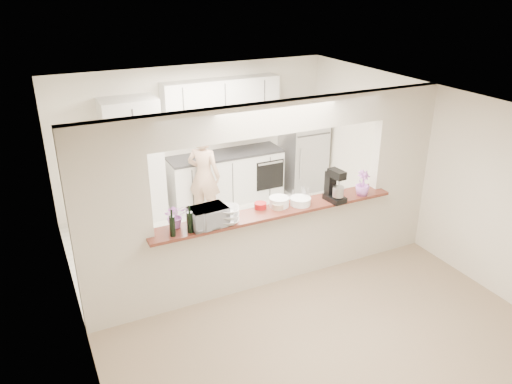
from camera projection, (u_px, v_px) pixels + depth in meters
floor at (272, 279)px, 6.93m from camera, size 6.00×6.00×0.00m
tile_overlay at (229, 232)px, 8.20m from camera, size 5.00×2.90×0.01m
partition at (274, 180)px, 6.34m from camera, size 5.00×0.15×2.50m
bar_counter at (273, 243)px, 6.69m from camera, size 3.40×0.38×1.09m
kitchen_cabinets at (191, 156)px, 8.71m from camera, size 3.15×0.62×2.25m
refrigerator at (303, 147)px, 9.60m from camera, size 0.75×0.70×1.70m
flower_left at (175, 216)px, 5.95m from camera, size 0.30×0.27×0.30m
wine_bottle_a at (172, 226)px, 5.76m from camera, size 0.07×0.07×0.34m
wine_bottle_b at (190, 222)px, 5.84m from camera, size 0.07×0.07×0.35m
toaster_oven at (208, 217)px, 5.98m from camera, size 0.47×0.34×0.25m
serving_bowls at (228, 215)px, 6.06m from camera, size 0.37×0.37×0.21m
plate_stack_a at (279, 202)px, 6.53m from camera, size 0.27×0.27×0.12m
plate_stack_b at (300, 201)px, 6.58m from camera, size 0.28×0.28×0.10m
red_bowl at (260, 206)px, 6.48m from camera, size 0.16×0.16×0.08m
tan_bowl at (278, 206)px, 6.47m from camera, size 0.16×0.16×0.08m
utensil_caddy at (301, 195)px, 6.68m from camera, size 0.25×0.19×0.21m
stand_mixer at (335, 187)px, 6.64m from camera, size 0.22×0.32×0.45m
flower_right at (363, 183)px, 6.82m from camera, size 0.21×0.21×0.35m
person at (204, 176)px, 8.37m from camera, size 0.67×0.66×1.56m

